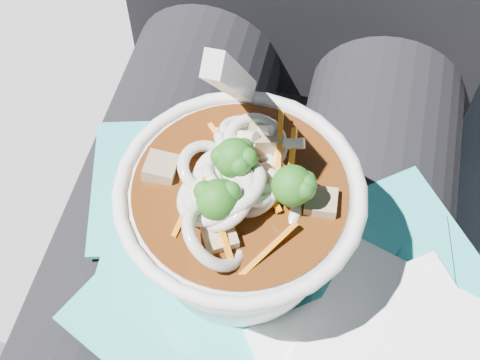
% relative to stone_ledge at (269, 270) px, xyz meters
% --- Properties ---
extents(stone_ledge, '(1.06, 0.63, 0.44)m').
position_rel_stone_ledge_xyz_m(stone_ledge, '(0.00, 0.00, 0.00)').
color(stone_ledge, slate).
rests_on(stone_ledge, ground).
extents(lap, '(0.33, 0.48, 0.15)m').
position_rel_stone_ledge_xyz_m(lap, '(0.00, -0.15, 0.29)').
color(lap, black).
rests_on(lap, stone_ledge).
extents(person_body, '(0.34, 0.94, 0.98)m').
position_rel_stone_ledge_xyz_m(person_body, '(0.00, -0.06, 0.32)').
color(person_body, black).
rests_on(person_body, ground).
extents(plastic_bag, '(0.34, 0.26, 0.01)m').
position_rel_stone_ledge_xyz_m(plastic_bag, '(0.02, -0.18, 0.37)').
color(plastic_bag, '#29ADAD').
rests_on(plastic_bag, lap).
extents(udon_bowl, '(0.18, 0.18, 0.20)m').
position_rel_stone_ledge_xyz_m(udon_bowl, '(-0.00, -0.17, 0.43)').
color(udon_bowl, white).
rests_on(udon_bowl, plastic_bag).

